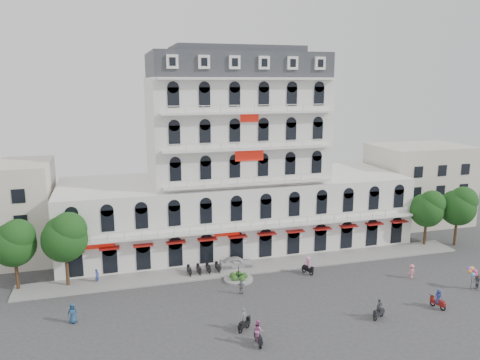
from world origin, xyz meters
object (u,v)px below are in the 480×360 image
(rider_west, at_px, (244,321))
(rider_northeast, at_px, (379,309))
(rider_southwest, at_px, (258,332))
(rider_east, at_px, (438,299))
(parked_car, at_px, (236,262))
(rider_center, at_px, (308,265))
(balloon_vendor, at_px, (475,279))

(rider_west, bearing_deg, rider_northeast, -45.45)
(rider_southwest, height_order, rider_east, rider_southwest)
(parked_car, xyz_separation_m, rider_northeast, (9.43, -15.33, 0.25))
(rider_southwest, distance_m, rider_center, 16.01)
(rider_southwest, xyz_separation_m, rider_center, (9.99, 12.50, -0.09))
(rider_southwest, bearing_deg, parked_car, -7.74)
(rider_center, bearing_deg, rider_west, -71.26)
(rider_southwest, distance_m, balloon_vendor, 25.50)
(rider_northeast, bearing_deg, balloon_vendor, 164.18)
(rider_east, relative_size, balloon_vendor, 0.80)
(parked_car, bearing_deg, balloon_vendor, -114.40)
(rider_west, xyz_separation_m, rider_center, (10.47, 9.94, 0.16))
(rider_west, height_order, rider_east, rider_west)
(rider_west, bearing_deg, rider_southwest, -118.48)
(rider_east, bearing_deg, balloon_vendor, -87.94)
(rider_northeast, distance_m, rider_center, 11.55)
(parked_car, bearing_deg, rider_west, 172.28)
(rider_west, relative_size, rider_southwest, 0.92)
(rider_southwest, bearing_deg, rider_northeast, -83.18)
(rider_west, distance_m, balloon_vendor, 25.72)
(rider_center, bearing_deg, parked_car, -143.22)
(rider_west, distance_m, rider_center, 14.44)
(rider_northeast, relative_size, rider_center, 0.93)
(rider_east, height_order, rider_northeast, rider_northeast)
(parked_car, distance_m, rider_southwest, 16.70)
(rider_northeast, xyz_separation_m, rider_center, (-2.09, 11.35, 0.18))
(parked_car, bearing_deg, rider_southwest, 175.80)
(rider_center, bearing_deg, rider_southwest, -63.41)
(rider_southwest, xyz_separation_m, balloon_vendor, (25.21, 3.80, 0.06))
(parked_car, bearing_deg, rider_east, -128.22)
(rider_west, height_order, rider_northeast, rider_west)
(rider_southwest, bearing_deg, balloon_vendor, -80.03)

